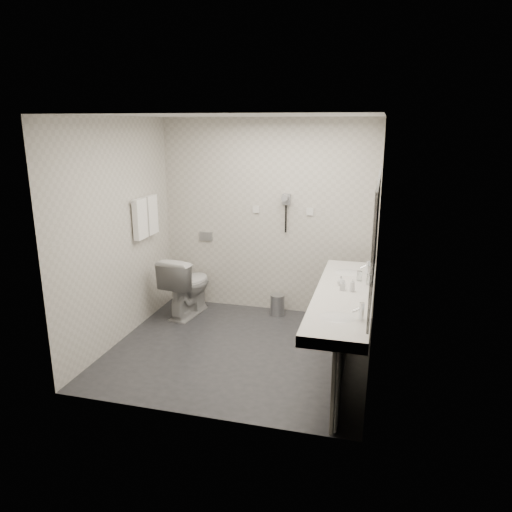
# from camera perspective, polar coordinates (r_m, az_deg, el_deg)

# --- Properties ---
(floor) EXTENTS (2.80, 2.80, 0.00)m
(floor) POSITION_cam_1_polar(r_m,az_deg,el_deg) (5.48, -1.95, -10.94)
(floor) COLOR #26272B
(floor) RESTS_ON ground
(ceiling) EXTENTS (2.80, 2.80, 0.00)m
(ceiling) POSITION_cam_1_polar(r_m,az_deg,el_deg) (4.91, -2.23, 16.19)
(ceiling) COLOR silver
(ceiling) RESTS_ON wall_back
(wall_back) EXTENTS (2.80, 0.00, 2.80)m
(wall_back) POSITION_cam_1_polar(r_m,az_deg,el_deg) (6.28, 1.36, 4.57)
(wall_back) COLOR beige
(wall_back) RESTS_ON floor
(wall_front) EXTENTS (2.80, 0.00, 2.80)m
(wall_front) POSITION_cam_1_polar(r_m,az_deg,el_deg) (3.87, -7.66, -2.54)
(wall_front) COLOR beige
(wall_front) RESTS_ON floor
(wall_left) EXTENTS (0.00, 2.60, 2.60)m
(wall_left) POSITION_cam_1_polar(r_m,az_deg,el_deg) (5.61, -15.92, 2.65)
(wall_left) COLOR beige
(wall_left) RESTS_ON floor
(wall_right) EXTENTS (0.00, 2.60, 2.60)m
(wall_right) POSITION_cam_1_polar(r_m,az_deg,el_deg) (4.84, 13.98, 0.81)
(wall_right) COLOR beige
(wall_right) RESTS_ON floor
(vanity_counter) EXTENTS (0.55, 2.20, 0.10)m
(vanity_counter) POSITION_cam_1_polar(r_m,az_deg,el_deg) (4.79, 10.29, -4.76)
(vanity_counter) COLOR silver
(vanity_counter) RESTS_ON floor
(vanity_panel) EXTENTS (0.03, 2.15, 0.75)m
(vanity_panel) POSITION_cam_1_polar(r_m,az_deg,el_deg) (4.95, 10.34, -9.40)
(vanity_panel) COLOR gray
(vanity_panel) RESTS_ON floor
(vanity_post_near) EXTENTS (0.06, 0.06, 0.75)m
(vanity_post_near) POSITION_cam_1_polar(r_m,az_deg,el_deg) (4.03, 9.49, -15.53)
(vanity_post_near) COLOR silver
(vanity_post_near) RESTS_ON floor
(vanity_post_far) EXTENTS (0.06, 0.06, 0.75)m
(vanity_post_far) POSITION_cam_1_polar(r_m,az_deg,el_deg) (5.91, 11.48, -5.27)
(vanity_post_far) COLOR silver
(vanity_post_far) RESTS_ON floor
(mirror) EXTENTS (0.02, 2.20, 1.05)m
(mirror) POSITION_cam_1_polar(r_m,az_deg,el_deg) (4.60, 13.90, 2.63)
(mirror) COLOR #B2BCC6
(mirror) RESTS_ON wall_right
(basin_near) EXTENTS (0.40, 0.31, 0.05)m
(basin_near) POSITION_cam_1_polar(r_m,az_deg,el_deg) (4.18, 9.54, -7.31)
(basin_near) COLOR silver
(basin_near) RESTS_ON vanity_counter
(basin_far) EXTENTS (0.40, 0.31, 0.05)m
(basin_far) POSITION_cam_1_polar(r_m,az_deg,el_deg) (5.40, 10.89, -2.08)
(basin_far) COLOR silver
(basin_far) RESTS_ON vanity_counter
(faucet_near) EXTENTS (0.04, 0.04, 0.15)m
(faucet_near) POSITION_cam_1_polar(r_m,az_deg,el_deg) (4.13, 12.30, -6.37)
(faucet_near) COLOR silver
(faucet_near) RESTS_ON vanity_counter
(faucet_far) EXTENTS (0.04, 0.04, 0.15)m
(faucet_far) POSITION_cam_1_polar(r_m,az_deg,el_deg) (5.36, 13.01, -1.31)
(faucet_far) COLOR silver
(faucet_far) RESTS_ON vanity_counter
(soap_bottle_a) EXTENTS (0.05, 0.05, 0.11)m
(soap_bottle_a) POSITION_cam_1_polar(r_m,az_deg,el_deg) (4.81, 10.15, -3.33)
(soap_bottle_a) COLOR silver
(soap_bottle_a) RESTS_ON vanity_counter
(soap_bottle_b) EXTENTS (0.11, 0.11, 0.10)m
(soap_bottle_b) POSITION_cam_1_polar(r_m,az_deg,el_deg) (4.96, 9.97, -2.85)
(soap_bottle_b) COLOR silver
(soap_bottle_b) RESTS_ON vanity_counter
(soap_bottle_c) EXTENTS (0.05, 0.05, 0.13)m
(soap_bottle_c) POSITION_cam_1_polar(r_m,az_deg,el_deg) (4.79, 11.28, -3.36)
(soap_bottle_c) COLOR silver
(soap_bottle_c) RESTS_ON vanity_counter
(glass_left) EXTENTS (0.07, 0.07, 0.11)m
(glass_left) POSITION_cam_1_polar(r_m,az_deg,el_deg) (5.03, 13.18, -2.70)
(glass_left) COLOR silver
(glass_left) RESTS_ON vanity_counter
(glass_right) EXTENTS (0.07, 0.07, 0.10)m
(glass_right) POSITION_cam_1_polar(r_m,az_deg,el_deg) (5.13, 12.08, -2.31)
(glass_right) COLOR silver
(glass_right) RESTS_ON vanity_counter
(toilet) EXTENTS (0.55, 0.84, 0.79)m
(toilet) POSITION_cam_1_polar(r_m,az_deg,el_deg) (6.35, -8.08, -3.42)
(toilet) COLOR silver
(toilet) RESTS_ON floor
(flush_plate) EXTENTS (0.18, 0.02, 0.12)m
(flush_plate) POSITION_cam_1_polar(r_m,az_deg,el_deg) (6.57, -5.92, 2.31)
(flush_plate) COLOR #B2B5BA
(flush_plate) RESTS_ON wall_back
(pedal_bin) EXTENTS (0.24, 0.24, 0.26)m
(pedal_bin) POSITION_cam_1_polar(r_m,az_deg,el_deg) (6.36, 2.55, -5.82)
(pedal_bin) COLOR #B2B5BA
(pedal_bin) RESTS_ON floor
(bin_lid) EXTENTS (0.19, 0.19, 0.02)m
(bin_lid) POSITION_cam_1_polar(r_m,az_deg,el_deg) (6.31, 2.56, -4.65)
(bin_lid) COLOR #B2B5BA
(bin_lid) RESTS_ON pedal_bin
(towel_rail) EXTENTS (0.02, 0.62, 0.02)m
(towel_rail) POSITION_cam_1_polar(r_m,az_deg,el_deg) (6.00, -13.06, 6.58)
(towel_rail) COLOR silver
(towel_rail) RESTS_ON wall_left
(towel_near) EXTENTS (0.07, 0.24, 0.48)m
(towel_near) POSITION_cam_1_polar(r_m,az_deg,el_deg) (5.91, -13.47, 4.25)
(towel_near) COLOR white
(towel_near) RESTS_ON towel_rail
(towel_far) EXTENTS (0.07, 0.24, 0.48)m
(towel_far) POSITION_cam_1_polar(r_m,az_deg,el_deg) (6.16, -12.26, 4.76)
(towel_far) COLOR white
(towel_far) RESTS_ON towel_rail
(dryer_cradle) EXTENTS (0.10, 0.04, 0.14)m
(dryer_cradle) POSITION_cam_1_polar(r_m,az_deg,el_deg) (6.15, 3.59, 6.68)
(dryer_cradle) COLOR gray
(dryer_cradle) RESTS_ON wall_back
(dryer_barrel) EXTENTS (0.08, 0.14, 0.08)m
(dryer_barrel) POSITION_cam_1_polar(r_m,az_deg,el_deg) (6.08, 3.47, 6.86)
(dryer_barrel) COLOR gray
(dryer_barrel) RESTS_ON dryer_cradle
(dryer_cord) EXTENTS (0.02, 0.02, 0.35)m
(dryer_cord) POSITION_cam_1_polar(r_m,az_deg,el_deg) (6.18, 3.53, 4.37)
(dryer_cord) COLOR black
(dryer_cord) RESTS_ON dryer_cradle
(switch_plate_a) EXTENTS (0.09, 0.02, 0.09)m
(switch_plate_a) POSITION_cam_1_polar(r_m,az_deg,el_deg) (6.28, 0.01, 5.51)
(switch_plate_a) COLOR silver
(switch_plate_a) RESTS_ON wall_back
(switch_plate_b) EXTENTS (0.09, 0.02, 0.09)m
(switch_plate_b) POSITION_cam_1_polar(r_m,az_deg,el_deg) (6.15, 6.36, 5.19)
(switch_plate_b) COLOR silver
(switch_plate_b) RESTS_ON wall_back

